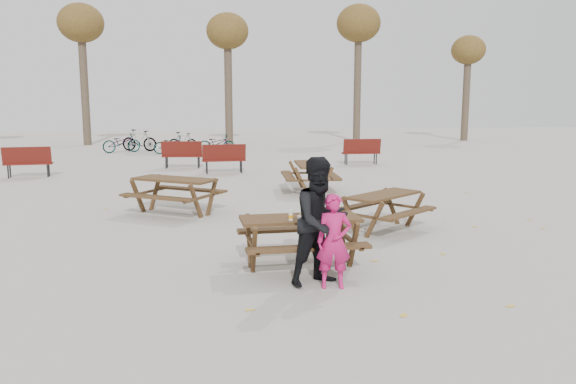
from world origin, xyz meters
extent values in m
plane|color=gray|center=(0.00, 0.00, 0.00)|extent=(80.00, 80.00, 0.00)
cube|color=#321F12|center=(0.00, 0.00, 0.75)|extent=(1.80, 0.70, 0.05)
cube|color=#321F12|center=(0.00, -0.60, 0.45)|extent=(1.80, 0.25, 0.05)
cube|color=#321F12|center=(0.00, 0.60, 0.45)|extent=(1.80, 0.25, 0.05)
cylinder|color=#321F12|center=(-0.75, -0.30, 0.36)|extent=(0.08, 0.08, 0.73)
cylinder|color=#321F12|center=(-0.75, 0.30, 0.36)|extent=(0.08, 0.08, 0.73)
cylinder|color=#321F12|center=(0.75, -0.30, 0.36)|extent=(0.08, 0.08, 0.73)
cylinder|color=#321F12|center=(0.75, 0.30, 0.36)|extent=(0.08, 0.08, 0.73)
cube|color=white|center=(0.03, -0.08, 0.79)|extent=(0.18, 0.11, 0.03)
ellipsoid|color=tan|center=(0.03, -0.08, 0.83)|extent=(0.14, 0.06, 0.05)
cylinder|color=silver|center=(-0.19, -0.21, 0.85)|extent=(0.06, 0.06, 0.15)
cylinder|color=orange|center=(-0.19, -0.21, 0.83)|extent=(0.07, 0.07, 0.05)
cylinder|color=white|center=(-0.19, -0.21, 0.94)|extent=(0.03, 0.03, 0.02)
imported|color=#B9175B|center=(0.24, -1.03, 0.65)|extent=(0.52, 0.38, 1.29)
imported|color=black|center=(0.10, -0.84, 0.89)|extent=(1.05, 0.94, 1.77)
imported|color=black|center=(-4.62, 20.33, 0.48)|extent=(1.93, 1.26, 0.96)
imported|color=black|center=(-3.81, 20.94, 0.54)|extent=(1.87, 1.11, 1.09)
imported|color=black|center=(-2.23, 19.32, 0.44)|extent=(1.77, 1.01, 0.88)
imported|color=black|center=(-1.66, 20.84, 0.47)|extent=(1.60, 1.05, 0.94)
imported|color=black|center=(-0.06, 19.10, 0.47)|extent=(1.88, 1.12, 0.94)
cylinder|color=#382B21|center=(-7.00, 25.50, 3.15)|extent=(0.44, 0.44, 6.30)
ellipsoid|color=brown|center=(-7.00, 25.50, 6.75)|extent=(2.52, 2.52, 2.14)
cylinder|color=#382B21|center=(1.00, 24.50, 2.97)|extent=(0.44, 0.44, 5.95)
ellipsoid|color=brown|center=(1.00, 24.50, 6.38)|extent=(2.38, 2.38, 2.02)
cylinder|color=#382B21|center=(9.00, 25.50, 3.32)|extent=(0.44, 0.44, 6.65)
ellipsoid|color=brown|center=(9.00, 25.50, 7.12)|extent=(2.66, 2.66, 2.26)
cylinder|color=#382B21|center=(16.00, 25.00, 2.62)|extent=(0.44, 0.44, 5.25)
ellipsoid|color=brown|center=(16.00, 25.00, 5.62)|extent=(2.10, 2.10, 1.79)
camera|label=1|loc=(-1.74, -8.13, 2.52)|focal=35.00mm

